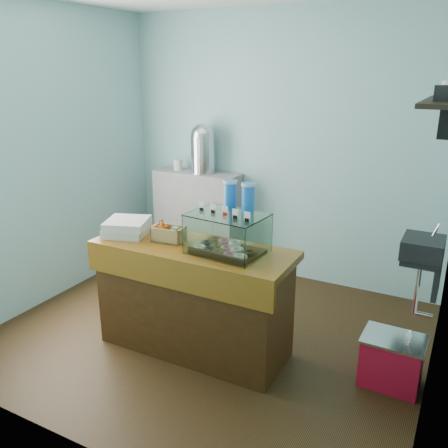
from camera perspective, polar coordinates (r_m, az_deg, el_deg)
The scene contains 9 objects.
ground at distance 4.26m, azimuth -1.74°, elevation -12.98°, with size 3.50×3.50×0.00m, color black.
room_shell at distance 3.67m, azimuth -1.58°, elevation 10.37°, with size 3.54×3.04×2.82m.
counter at distance 3.85m, azimuth -3.69°, elevation -8.85°, with size 1.60×0.60×0.90m.
back_shelf at distance 5.50m, azimuth -3.20°, elevation 0.64°, with size 1.00×0.32×1.10m, color gray.
display_case at distance 3.50m, azimuth 0.64°, elevation -0.71°, with size 0.59×0.45×0.52m.
condiment_crate at distance 3.78m, azimuth -6.80°, elevation -1.12°, with size 0.26×0.18×0.18m.
pastry_boxes at distance 3.98m, azimuth -11.59°, elevation -0.36°, with size 0.43×0.42×0.13m.
coffee_urn at distance 5.26m, azimuth -2.55°, elevation 9.23°, with size 0.30×0.30×0.55m.
red_cooler at distance 3.77m, azimuth 19.50°, elevation -15.23°, with size 0.44×0.34×0.38m.
Camera 1 is at (1.81, -3.17, 2.20)m, focal length 38.00 mm.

